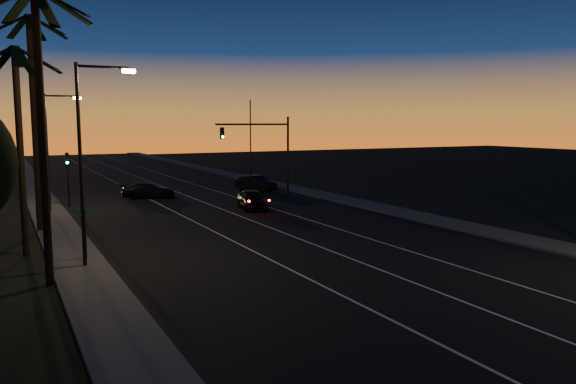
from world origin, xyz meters
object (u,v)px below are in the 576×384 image
lead_car (252,199)px  right_car (256,183)px  cross_car (149,190)px  signal_mast (265,141)px

lead_car → right_car: 11.11m
cross_car → lead_car: bearing=-60.9°
signal_mast → right_car: 4.73m
signal_mast → cross_car: bearing=167.9°
signal_mast → lead_car: (-4.59, -7.56, -4.05)m
lead_car → right_car: right_car is taller
right_car → cross_car: size_ratio=0.97×
right_car → cross_car: (-10.19, -0.32, -0.08)m
lead_car → cross_car: bearing=119.1°
signal_mast → cross_car: size_ratio=1.46×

